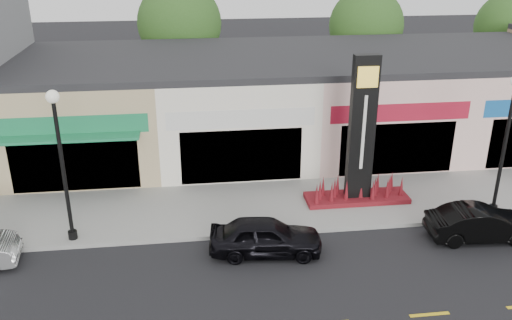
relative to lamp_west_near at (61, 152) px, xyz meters
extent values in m
plane|color=black|center=(8.00, -2.50, -3.48)|extent=(120.00, 120.00, 0.00)
cube|color=gray|center=(8.00, 1.85, -3.40)|extent=(52.00, 4.30, 0.15)
cube|color=gray|center=(8.00, -0.40, -3.40)|extent=(52.00, 0.20, 0.15)
cube|color=tan|center=(-0.50, 9.00, -1.23)|extent=(7.00, 10.00, 4.50)
cube|color=#262628|center=(-0.50, 9.00, 1.17)|extent=(7.00, 10.00, 0.30)
cube|color=black|center=(-0.50, 4.05, -2.08)|extent=(5.25, 0.10, 2.40)
cube|color=#1B7D4D|center=(-0.50, 4.05, -0.38)|extent=(6.30, 0.12, 0.80)
cube|color=#1B7D4D|center=(-0.50, 3.60, -0.78)|extent=(5.60, 0.90, 0.12)
cube|color=white|center=(6.50, 9.00, -1.23)|extent=(7.00, 10.00, 4.50)
cube|color=#262628|center=(6.50, 9.00, 1.17)|extent=(7.00, 10.00, 0.30)
cube|color=black|center=(6.50, 4.05, -2.08)|extent=(5.25, 0.10, 2.40)
cube|color=silver|center=(6.50, 4.05, -0.38)|extent=(6.30, 0.12, 0.80)
cube|color=beige|center=(13.50, 9.00, -1.23)|extent=(7.00, 10.00, 4.50)
cube|color=#262628|center=(13.50, 9.00, 1.17)|extent=(7.00, 10.00, 0.30)
cube|color=black|center=(13.50, 4.05, -2.08)|extent=(5.25, 0.10, 2.40)
cube|color=#A9162D|center=(13.50, 4.05, -0.38)|extent=(6.30, 0.12, 0.80)
cube|color=beige|center=(20.50, 9.00, -1.23)|extent=(7.00, 10.00, 4.50)
cube|color=#262628|center=(20.50, 9.00, 1.17)|extent=(7.00, 10.00, 0.30)
cylinder|color=#382619|center=(4.00, 17.00, -1.90)|extent=(0.36, 0.36, 3.15)
sphere|color=#244A17|center=(4.00, 17.00, 1.75)|extent=(5.20, 5.20, 5.20)
cylinder|color=#382619|center=(16.00, 17.00, -1.99)|extent=(0.36, 0.36, 2.97)
sphere|color=#244A17|center=(16.00, 17.00, 1.42)|extent=(4.80, 4.80, 4.80)
cylinder|color=#382619|center=(26.00, 17.00, -2.08)|extent=(0.36, 0.36, 2.80)
sphere|color=#244A17|center=(26.00, 17.00, 1.16)|extent=(4.60, 4.60, 4.60)
cylinder|color=black|center=(0.00, 0.00, -3.18)|extent=(0.32, 0.32, 0.30)
cylinder|color=black|center=(0.00, 0.00, -0.68)|extent=(0.14, 0.14, 5.00)
sphere|color=silver|center=(0.00, 0.00, 1.92)|extent=(0.44, 0.44, 0.44)
cylinder|color=black|center=(16.00, 0.00, -3.18)|extent=(0.32, 0.32, 0.30)
cylinder|color=black|center=(16.00, 0.00, -0.68)|extent=(0.14, 0.14, 5.00)
cube|color=#5C0F1A|center=(11.00, 1.70, -3.23)|extent=(4.20, 1.30, 0.20)
cube|color=black|center=(11.00, 1.70, -0.33)|extent=(1.00, 0.40, 6.00)
cube|color=yellow|center=(11.00, 1.48, 1.87)|extent=(0.80, 0.05, 0.80)
cube|color=silver|center=(11.00, 1.48, -0.33)|extent=(0.12, 0.04, 3.00)
imported|color=black|center=(6.75, -1.60, -2.82)|extent=(1.95, 4.00, 1.32)
imported|color=black|center=(14.57, -1.62, -2.85)|extent=(1.56, 3.89, 1.26)
camera|label=1|loc=(4.37, -17.59, 6.65)|focal=38.00mm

